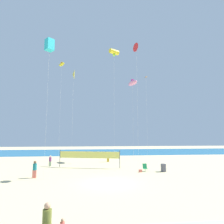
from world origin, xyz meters
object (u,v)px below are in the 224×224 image
at_px(volleyball_net, 89,155).
at_px(kite_cyan_box, 50,45).
at_px(kite_pink_inflatable, 133,83).
at_px(beach_handbag, 140,171).
at_px(folding_beach_chair, 145,167).
at_px(kite_red_delta, 136,48).
at_px(beachgoer_teal_shirt, 35,169).
at_px(beachgoer_white_shirt, 108,156).
at_px(mother_figure, 47,221).
at_px(kite_yellow_delta, 74,75).
at_px(beachgoer_plum_shirt, 50,160).
at_px(trash_barrel, 163,168).
at_px(kite_yellow_tube, 114,52).
at_px(kite_orange_diamond, 146,80).
at_px(kite_yellow_inflatable, 62,65).

relative_size(volleyball_net, kite_cyan_box, 0.55).
bearing_deg(volleyball_net, kite_pink_inflatable, 43.47).
bearing_deg(beach_handbag, folding_beach_chair, 38.27).
distance_m(kite_red_delta, kite_pink_inflatable, 12.31).
height_order(beachgoer_teal_shirt, beachgoer_white_shirt, beachgoer_teal_shirt).
relative_size(mother_figure, kite_yellow_delta, 0.10).
xyz_separation_m(beachgoer_teal_shirt, beachgoer_plum_shirt, (-0.04, 7.56, -0.12)).
bearing_deg(mother_figure, beachgoer_white_shirt, 55.01).
relative_size(folding_beach_chair, trash_barrel, 0.96).
height_order(beachgoer_plum_shirt, kite_pink_inflatable, kite_pink_inflatable).
distance_m(volleyball_net, kite_pink_inflatable, 16.59).
xyz_separation_m(mother_figure, trash_barrel, (10.52, 14.53, -0.39)).
height_order(folding_beach_chair, kite_red_delta, kite_red_delta).
distance_m(trash_barrel, kite_red_delta, 15.25).
distance_m(beachgoer_teal_shirt, kite_cyan_box, 13.43).
xyz_separation_m(kite_yellow_delta, kite_yellow_tube, (6.35, -11.13, -0.42)).
xyz_separation_m(beachgoer_white_shirt, kite_orange_diamond, (7.05, 0.75, 13.61)).
xyz_separation_m(folding_beach_chair, volleyball_net, (-6.95, 3.28, 1.17)).
bearing_deg(trash_barrel, kite_yellow_delta, 136.40).
bearing_deg(mother_figure, beachgoer_plum_shirt, 77.32).
xyz_separation_m(mother_figure, beach_handbag, (7.62, 14.49, -0.70)).
bearing_deg(kite_orange_diamond, kite_yellow_inflatable, 172.05).
distance_m(beachgoer_plum_shirt, kite_red_delta, 19.52).
bearing_deg(mother_figure, folding_beach_chair, 36.58).
distance_m(kite_cyan_box, kite_yellow_tube, 8.27).
distance_m(beach_handbag, kite_yellow_delta, 21.68).
bearing_deg(kite_yellow_tube, kite_yellow_delta, 119.72).
distance_m(trash_barrel, kite_cyan_box, 19.53).
height_order(kite_yellow_delta, kite_red_delta, kite_yellow_delta).
relative_size(volleyball_net, kite_red_delta, 0.52).
relative_size(folding_beach_chair, kite_yellow_tube, 0.06).
height_order(beachgoer_white_shirt, trash_barrel, beachgoer_white_shirt).
distance_m(kite_yellow_inflatable, kite_yellow_tube, 14.78).
bearing_deg(trash_barrel, mother_figure, -125.91).
distance_m(folding_beach_chair, volleyball_net, 7.78).
relative_size(beachgoer_white_shirt, kite_pink_inflatable, 0.11).
bearing_deg(beach_handbag, kite_yellow_inflatable, 133.65).
height_order(kite_yellow_delta, kite_cyan_box, kite_yellow_delta).
height_order(mother_figure, kite_red_delta, kite_red_delta).
height_order(kite_orange_diamond, kite_yellow_delta, kite_yellow_delta).
bearing_deg(volleyball_net, trash_barrel, -22.76).
bearing_deg(beach_handbag, kite_cyan_box, -166.56).
xyz_separation_m(beachgoer_plum_shirt, kite_yellow_inflatable, (0.00, 6.72, 16.94)).
bearing_deg(beach_handbag, kite_yellow_tube, 167.75).
xyz_separation_m(folding_beach_chair, kite_yellow_inflatable, (-12.53, 11.78, 17.29)).
bearing_deg(folding_beach_chair, kite_cyan_box, -119.41).
distance_m(kite_cyan_box, kite_red_delta, 10.42).
xyz_separation_m(mother_figure, kite_yellow_inflatable, (-4.17, 26.84, 16.90)).
xyz_separation_m(beachgoer_plum_shirt, kite_yellow_tube, (8.70, -4.97, 14.46)).
height_order(trash_barrel, kite_orange_diamond, kite_orange_diamond).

